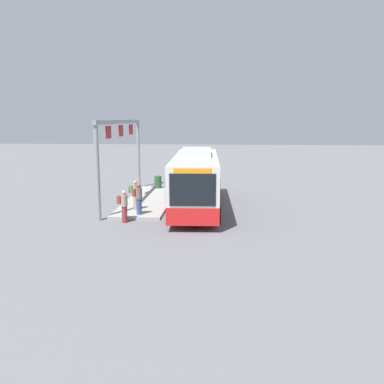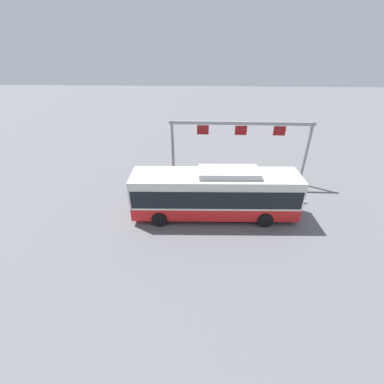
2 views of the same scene
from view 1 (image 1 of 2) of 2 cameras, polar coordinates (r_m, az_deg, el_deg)
ground_plane at (r=24.26m, az=0.52°, el=-2.28°), size 120.00×120.00×0.00m
platform_curb at (r=26.41m, az=-5.93°, el=-1.12°), size 10.00×2.80×0.16m
bus_main at (r=23.94m, az=0.53°, el=1.96°), size 10.87×2.96×3.46m
person_boarding at (r=22.04m, az=-7.49°, el=-0.86°), size 0.47×0.60×1.67m
person_waiting_near at (r=21.07m, az=-9.52°, el=-1.87°), size 0.43×0.58×1.67m
person_waiting_mid at (r=23.25m, az=-7.97°, el=-0.29°), size 0.38×0.55×1.67m
platform_sign_gantry at (r=26.46m, az=-9.86°, el=7.01°), size 10.98×0.24×5.20m
trash_bin at (r=30.38m, az=-4.79°, el=1.40°), size 0.52×0.52×0.90m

